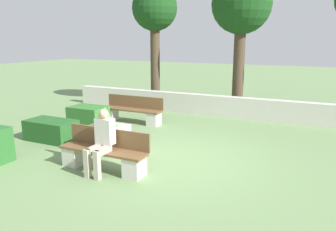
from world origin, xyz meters
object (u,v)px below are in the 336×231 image
tree_leftmost (155,12)px  person_seated_man (101,139)px  bench_front (104,154)px  planter_corner_left (105,131)px  bench_left_side (132,112)px  tree_center_left (242,7)px

tree_leftmost → person_seated_man: bearing=-71.0°
bench_front → tree_leftmost: 8.04m
person_seated_man → planter_corner_left: bearing=123.7°
bench_left_side → bench_front: bearing=-73.8°
person_seated_man → bench_front: bearing=114.4°
bench_front → tree_leftmost: size_ratio=0.41×
bench_front → bench_left_side: same height
bench_front → bench_left_side: size_ratio=0.95×
person_seated_man → tree_leftmost: size_ratio=0.27×
planter_corner_left → person_seated_man: bearing=-56.3°
planter_corner_left → tree_leftmost: tree_leftmost is taller
planter_corner_left → tree_leftmost: size_ratio=0.22×
planter_corner_left → tree_center_left: (1.87, 6.11, 3.43)m
bench_front → planter_corner_left: 1.43m
bench_left_side → tree_center_left: (2.66, 3.51, 3.53)m
bench_left_side → tree_leftmost: size_ratio=0.44×
tree_leftmost → tree_center_left: tree_center_left is taller
person_seated_man → planter_corner_left: 1.61m
tree_leftmost → bench_front: bearing=-71.1°
person_seated_man → tree_leftmost: 8.02m
bench_left_side → person_seated_man: size_ratio=1.58×
planter_corner_left → bench_front: bearing=-55.3°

